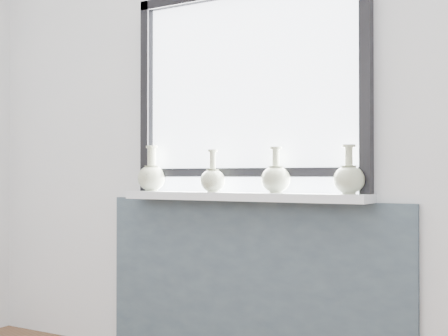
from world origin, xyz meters
The scene contains 8 objects.
back_wall centered at (0.00, 1.81, 1.30)m, with size 3.60×0.02×2.60m, color silver.
apron_panel centered at (0.00, 1.78, 0.43)m, with size 1.70×0.03×0.86m, color #445661.
windowsill centered at (0.00, 1.71, 0.88)m, with size 1.32×0.18×0.04m, color white.
window centered at (0.00, 1.77, 1.44)m, with size 1.30×0.06×1.05m.
vase_a centered at (-0.56, 1.72, 0.98)m, with size 0.15×0.15×0.25m.
vase_b centered at (-0.15, 1.68, 0.97)m, with size 0.13×0.13×0.22m.
vase_c centered at (0.19, 1.72, 0.97)m, with size 0.14×0.14×0.22m.
vase_d centered at (0.56, 1.71, 0.97)m, with size 0.14×0.14×0.22m.
Camera 1 is at (1.52, -0.98, 0.98)m, focal length 50.00 mm.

